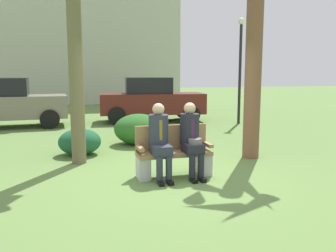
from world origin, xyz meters
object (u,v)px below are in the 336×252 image
Objects in this scene: park_bench at (173,154)px; building_backdrop at (76,28)px; parked_car_far at (151,100)px; shrub_mid_lawn at (139,129)px; street_lamp at (240,60)px; seated_man_left at (160,137)px; parked_car_near at (6,103)px; seated_man_right at (191,136)px; shrub_near_bench at (80,142)px.

building_backdrop is (-1.10, 19.28, 4.51)m from park_bench.
parked_car_far is at bearing -78.71° from building_backdrop.
shrub_mid_lawn is 5.46m from street_lamp.
seated_man_left is at bearing -127.32° from street_lamp.
parked_car_far is (1.33, 4.27, 0.44)m from shrub_mid_lawn.
shrub_mid_lawn is 16.91m from building_backdrop.
seated_man_left is 0.33× the size of parked_car_near.
street_lamp is at bearing -68.36° from building_backdrop.
shrub_mid_lawn is 0.31× the size of parked_car_far.
shrub_near_bench is (-1.85, 2.28, -0.43)m from seated_man_right.
shrub_near_bench is at bearing 125.77° from park_bench.
street_lamp is (2.95, -1.47, 1.47)m from parked_car_far.
park_bench is at bearing -61.68° from parked_car_near.
seated_man_right is (0.29, -0.12, 0.34)m from park_bench.
seated_man_right is at bearing -60.30° from parked_car_near.
parked_car_near is 13.13m from building_backdrop.
seated_man_left reaches higher than seated_man_right.
shrub_mid_lawn is at bearing -86.27° from building_backdrop.
shrub_mid_lawn is 4.49m from parked_car_far.
seated_man_left is at bearing -60.72° from shrub_near_bench.
building_backdrop is (-1.40, 19.40, 4.17)m from seated_man_right.
building_backdrop reaches higher than park_bench.
shrub_mid_lawn is 0.10× the size of building_backdrop.
parked_car_far is at bearing 2.15° from parked_car_near.
building_backdrop reaches higher than shrub_mid_lawn.
building_backdrop is at bearing 88.49° from shrub_near_bench.
seated_man_left is 0.10× the size of building_backdrop.
park_bench is 3.01m from shrub_mid_lawn.
parked_car_near is 8.29m from street_lamp.
seated_man_left is 7.62m from street_lamp.
street_lamp reaches higher than seated_man_left.
parked_car_near reaches higher than park_bench.
shrub_mid_lawn is at bearing 29.40° from shrub_near_bench.
parked_car_far is at bearing 153.50° from street_lamp.
park_bench is 0.35× the size of street_lamp.
seated_man_left is 3.16m from shrub_mid_lawn.
street_lamp is (8.06, -1.28, 1.47)m from parked_car_near.
parked_car_far reaches higher than seated_man_left.
building_backdrop reaches higher than parked_car_far.
seated_man_left is 0.32× the size of parked_car_far.
street_lamp reaches higher than shrub_near_bench.
park_bench is 0.10× the size of building_backdrop.
seated_man_right is 0.33× the size of parked_car_near.
shrub_mid_lawn is at bearing 96.14° from seated_man_right.
park_bench is 7.44m from street_lamp.
seated_man_right reaches higher than shrub_near_bench.
park_bench is at bearing -126.11° from street_lamp.
seated_man_right reaches higher than park_bench.
shrub_near_bench is at bearing -119.06° from parked_car_far.
parked_car_near is at bearing 132.81° from shrub_mid_lawn.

